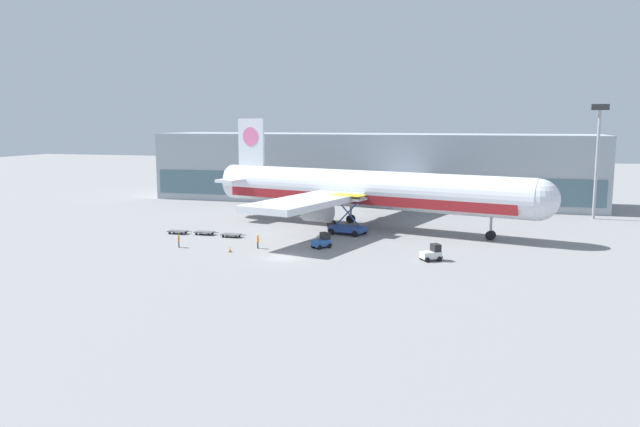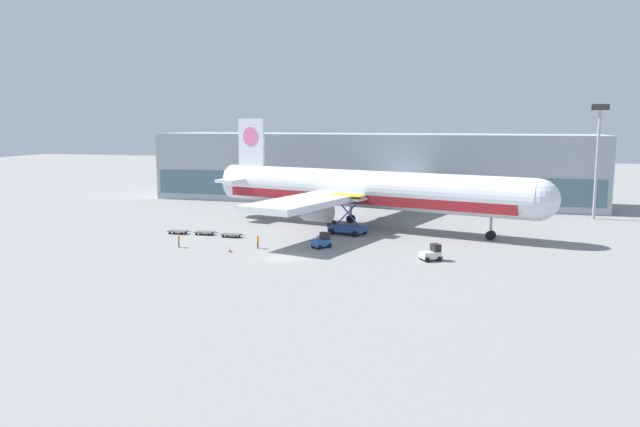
% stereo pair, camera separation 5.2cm
% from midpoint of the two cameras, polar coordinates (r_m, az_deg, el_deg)
% --- Properties ---
extents(ground_plane, '(400.00, 400.00, 0.00)m').
position_cam_midpoint_polar(ground_plane, '(76.45, -3.36, -4.07)').
color(ground_plane, gray).
extents(terminal_building, '(90.00, 18.20, 14.00)m').
position_cam_midpoint_polar(terminal_building, '(130.35, 4.67, 4.20)').
color(terminal_building, '#9EA8B2').
rests_on(terminal_building, ground_plane).
extents(light_mast, '(2.80, 0.50, 19.38)m').
position_cam_midpoint_polar(light_mast, '(115.34, 24.02, 5.18)').
color(light_mast, '#9EA0A5').
rests_on(light_mast, ground_plane).
extents(airplane_main, '(56.97, 48.48, 17.00)m').
position_cam_midpoint_polar(airplane_main, '(97.49, 3.71, 2.12)').
color(airplane_main, silver).
rests_on(airplane_main, ground_plane).
extents(scissor_lift_loader, '(5.78, 4.45, 5.88)m').
position_cam_midpoint_polar(scissor_lift_loader, '(91.92, 2.54, -0.54)').
color(scissor_lift_loader, '#284C99').
rests_on(scissor_lift_loader, ground_plane).
extents(baggage_tug_foreground, '(2.81, 2.59, 2.00)m').
position_cam_midpoint_polar(baggage_tug_foreground, '(75.84, 10.19, -3.61)').
color(baggage_tug_foreground, silver).
rests_on(baggage_tug_foreground, ground_plane).
extents(baggage_tug_mid, '(2.62, 2.81, 2.00)m').
position_cam_midpoint_polar(baggage_tug_mid, '(82.13, 0.19, -2.55)').
color(baggage_tug_mid, '#2D66B7').
rests_on(baggage_tug_mid, ground_plane).
extents(baggage_dolly_lead, '(3.70, 1.52, 0.48)m').
position_cam_midpoint_polar(baggage_dolly_lead, '(94.72, -12.89, -1.60)').
color(baggage_dolly_lead, '#56565B').
rests_on(baggage_dolly_lead, ground_plane).
extents(baggage_dolly_second, '(3.70, 1.52, 0.48)m').
position_cam_midpoint_polar(baggage_dolly_second, '(93.15, -10.53, -1.69)').
color(baggage_dolly_second, '#56565B').
rests_on(baggage_dolly_second, ground_plane).
extents(baggage_dolly_third, '(3.70, 1.52, 0.48)m').
position_cam_midpoint_polar(baggage_dolly_third, '(90.60, -8.13, -1.92)').
color(baggage_dolly_third, '#56565B').
rests_on(baggage_dolly_third, ground_plane).
extents(ground_crew_near, '(0.36, 0.52, 1.72)m').
position_cam_midpoint_polar(ground_crew_near, '(84.46, -12.81, -2.37)').
color(ground_crew_near, black).
rests_on(ground_crew_near, ground_plane).
extents(ground_crew_far, '(0.39, 0.48, 1.81)m').
position_cam_midpoint_polar(ground_crew_far, '(82.09, -5.73, -2.46)').
color(ground_crew_far, black).
rests_on(ground_crew_far, ground_plane).
extents(traffic_cone_near, '(0.40, 0.40, 0.72)m').
position_cam_midpoint_polar(traffic_cone_near, '(80.46, -8.25, -3.25)').
color(traffic_cone_near, black).
rests_on(traffic_cone_near, ground_plane).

